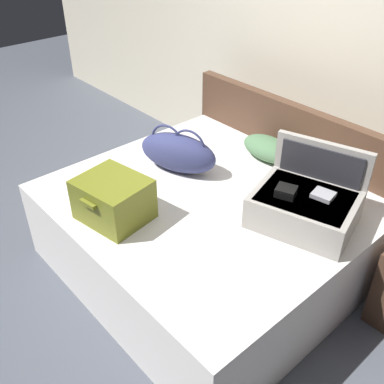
{
  "coord_description": "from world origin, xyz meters",
  "views": [
    {
      "loc": [
        1.67,
        -1.21,
        2.19
      ],
      "look_at": [
        0.0,
        0.28,
        0.67
      ],
      "focal_mm": 41.84,
      "sensor_mm": 36.0,
      "label": 1
    }
  ],
  "objects_px": {
    "hard_case_large": "(306,204)",
    "duffel_bag": "(178,152)",
    "hard_case_medium": "(113,199)",
    "pillow_near_headboard": "(269,149)",
    "bed": "(206,233)"
  },
  "relations": [
    {
      "from": "hard_case_medium",
      "to": "hard_case_large",
      "type": "bearing_deg",
      "value": 36.88
    },
    {
      "from": "bed",
      "to": "hard_case_medium",
      "type": "bearing_deg",
      "value": -111.6
    },
    {
      "from": "hard_case_large",
      "to": "pillow_near_headboard",
      "type": "xyz_separation_m",
      "value": [
        -0.62,
        0.41,
        -0.05
      ]
    },
    {
      "from": "hard_case_large",
      "to": "duffel_bag",
      "type": "distance_m",
      "value": 0.94
    },
    {
      "from": "hard_case_medium",
      "to": "duffel_bag",
      "type": "relative_size",
      "value": 0.72
    },
    {
      "from": "pillow_near_headboard",
      "to": "duffel_bag",
      "type": "bearing_deg",
      "value": -117.84
    },
    {
      "from": "hard_case_large",
      "to": "bed",
      "type": "bearing_deg",
      "value": -171.34
    },
    {
      "from": "bed",
      "to": "duffel_bag",
      "type": "distance_m",
      "value": 0.57
    },
    {
      "from": "bed",
      "to": "hard_case_large",
      "type": "distance_m",
      "value": 0.73
    },
    {
      "from": "hard_case_medium",
      "to": "pillow_near_headboard",
      "type": "height_order",
      "value": "hard_case_medium"
    },
    {
      "from": "duffel_bag",
      "to": "pillow_near_headboard",
      "type": "relative_size",
      "value": 1.43
    },
    {
      "from": "hard_case_large",
      "to": "pillow_near_headboard",
      "type": "bearing_deg",
      "value": 129.59
    },
    {
      "from": "bed",
      "to": "hard_case_large",
      "type": "bearing_deg",
      "value": 25.46
    },
    {
      "from": "pillow_near_headboard",
      "to": "hard_case_large",
      "type": "bearing_deg",
      "value": -33.6
    },
    {
      "from": "hard_case_large",
      "to": "hard_case_medium",
      "type": "height_order",
      "value": "hard_case_large"
    }
  ]
}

